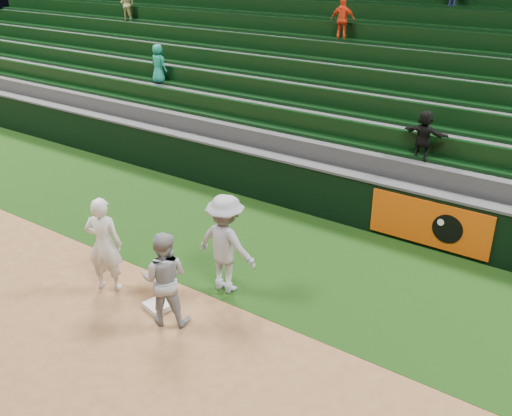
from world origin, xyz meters
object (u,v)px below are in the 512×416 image
Objects in this scene: first_baseman at (104,244)px; base_coach at (226,244)px; first_base at (159,305)px; baserunner at (164,279)px.

base_coach is at bearing -171.98° from first_baseman.
first_baseman is at bearing 32.95° from base_coach.
first_baseman is 0.97× the size of base_coach.
first_base is 1.64m from base_coach.
first_base is at bearing -54.92° from baserunner.
baserunner is at bearing -26.61° from first_base.
first_base is 0.23× the size of base_coach.
base_coach reaches higher than first_base.
baserunner is 1.42m from base_coach.
baserunner is (1.64, -0.14, -0.08)m from first_baseman.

